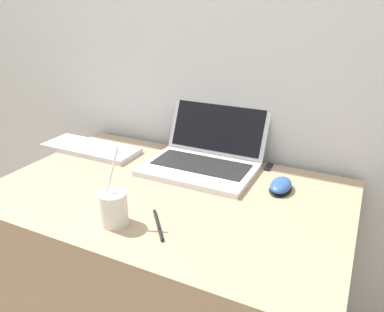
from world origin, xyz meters
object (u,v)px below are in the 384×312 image
Objects in this scene: drink_cup at (113,207)px; laptop at (205,154)px; computer_mouse at (281,186)px; usb_stick at (269,167)px; pen at (158,225)px; external_keyboard at (91,148)px.

laptop is at bearing 81.69° from drink_cup.
computer_mouse reaches higher than usb_stick.
pen is (-0.25, -0.35, -0.01)m from computer_mouse.
laptop reaches higher than pen.
usb_stick is at bearing 62.44° from drink_cup.
laptop is 0.30m from computer_mouse.
drink_cup reaches higher than pen.
computer_mouse is 0.17m from usb_stick.
laptop reaches higher than usb_stick.
usb_stick is at bearing 71.55° from pen.
drink_cup is at bearing -43.60° from external_keyboard.
laptop is 0.97× the size of external_keyboard.
drink_cup is at bearing -161.27° from pen.
drink_cup is 0.53m from computer_mouse.
computer_mouse is at bearing -0.00° from external_keyboard.
pen is at bearing 18.73° from drink_cup.
drink_cup is 1.80× the size of pen.
usb_stick and pen have the same top height.
drink_cup reaches higher than external_keyboard.
laptop is at bearing -158.91° from usb_stick.
drink_cup reaches higher than computer_mouse.
external_keyboard is at bearing -171.82° from laptop.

